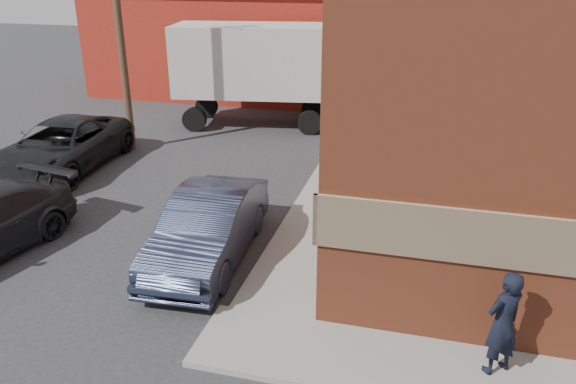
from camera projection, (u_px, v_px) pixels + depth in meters
The scene contains 8 objects.
ground at pixel (243, 313), 11.35m from camera, with size 90.00×90.00×0.00m, color #28282B.
sidewalk_west at pixel (346, 166), 19.21m from camera, with size 1.80×18.00×0.12m, color gray.
warehouse at pixel (258, 37), 29.52m from camera, with size 16.30×8.30×5.60m.
utility_pole at pixel (118, 18), 19.32m from camera, with size 2.00×0.26×9.00m.
man at pixel (503, 323), 9.25m from camera, with size 0.70×0.46×1.92m, color black.
sedan at pixel (208, 227), 13.15m from camera, with size 1.73×4.95×1.63m, color #2A3047.
suv_a at pixel (62, 146), 18.77m from camera, with size 2.73×5.93×1.65m, color black.
box_truck at pixel (274, 69), 23.10m from camera, with size 8.74×3.81×4.17m.
Camera 1 is at (3.32, -8.97, 6.65)m, focal length 35.00 mm.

